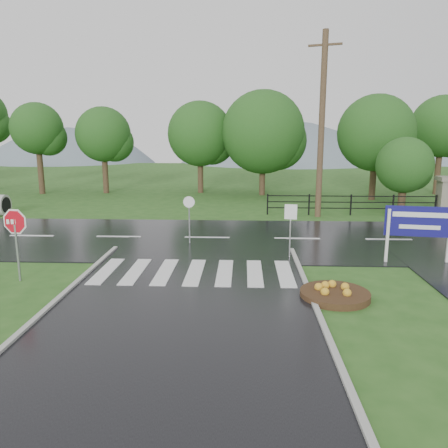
{
  "coord_description": "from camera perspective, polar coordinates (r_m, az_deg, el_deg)",
  "views": [
    {
      "loc": [
        1.59,
        -8.9,
        4.61
      ],
      "look_at": [
        0.93,
        6.0,
        1.5
      ],
      "focal_mm": 35.0,
      "sensor_mm": 36.0,
      "label": 1
    }
  ],
  "objects": [
    {
      "name": "main_road",
      "position": [
        19.52,
        -2.22,
        -1.89
      ],
      "size": [
        90.0,
        8.0,
        0.04
      ],
      "primitive_type": "cube",
      "color": "black",
      "rests_on": "ground"
    },
    {
      "name": "ground",
      "position": [
        10.15,
        -7.03,
        -15.33
      ],
      "size": [
        120.0,
        120.0,
        0.0
      ],
      "primitive_type": "plane",
      "color": "#28541C",
      "rests_on": "ground"
    },
    {
      "name": "estate_billboard",
      "position": [
        17.01,
        24.16,
        -0.05
      ],
      "size": [
        2.36,
        0.43,
        2.08
      ],
      "color": "silver",
      "rests_on": "ground"
    },
    {
      "name": "crosswalk",
      "position": [
        14.71,
        -3.83,
        -6.26
      ],
      "size": [
        6.5,
        2.8,
        0.02
      ],
      "color": "silver",
      "rests_on": "ground"
    },
    {
      "name": "utility_pole_east",
      "position": [
        24.77,
        12.63,
        12.48
      ],
      "size": [
        1.71,
        0.64,
        9.91
      ],
      "color": "#473523",
      "rests_on": "ground"
    },
    {
      "name": "treeline",
      "position": [
        33.23,
        1.49,
        3.8
      ],
      "size": [
        83.2,
        5.2,
        10.0
      ],
      "color": "#1B4A17",
      "rests_on": "ground"
    },
    {
      "name": "flower_bed",
      "position": [
        12.96,
        14.29,
        -8.74
      ],
      "size": [
        1.97,
        1.97,
        0.39
      ],
      "color": "#332111",
      "rests_on": "ground"
    },
    {
      "name": "fence_west",
      "position": [
        25.94,
        16.25,
        2.69
      ],
      "size": [
        9.58,
        0.08,
        1.2
      ],
      "color": "black",
      "rests_on": "ground"
    },
    {
      "name": "stop_sign",
      "position": [
        15.02,
        -25.61,
        -0.43
      ],
      "size": [
        1.09,
        0.2,
        2.47
      ],
      "color": "#939399",
      "rests_on": "ground"
    },
    {
      "name": "entrance_tree_left",
      "position": [
        28.13,
        22.51,
        7.09
      ],
      "size": [
        3.3,
        3.3,
        4.41
      ],
      "color": "#3D2B1C",
      "rests_on": "ground"
    },
    {
      "name": "hills",
      "position": [
        76.62,
        3.87,
        -3.5
      ],
      "size": [
        102.0,
        48.0,
        48.0
      ],
      "color": "slate",
      "rests_on": "ground"
    },
    {
      "name": "pillar_west",
      "position": [
        27.6,
        26.97,
        3.35
      ],
      "size": [
        1.0,
        1.0,
        2.24
      ],
      "color": "gray",
      "rests_on": "ground"
    },
    {
      "name": "reg_sign_small",
      "position": [
        16.31,
        8.68,
        0.51
      ],
      "size": [
        0.45,
        0.08,
        2.05
      ],
      "color": "#939399",
      "rests_on": "ground"
    },
    {
      "name": "reg_sign_round",
      "position": [
        18.28,
        -4.57,
        1.35
      ],
      "size": [
        0.48,
        0.06,
        2.05
      ],
      "color": "#939399",
      "rests_on": "ground"
    }
  ]
}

